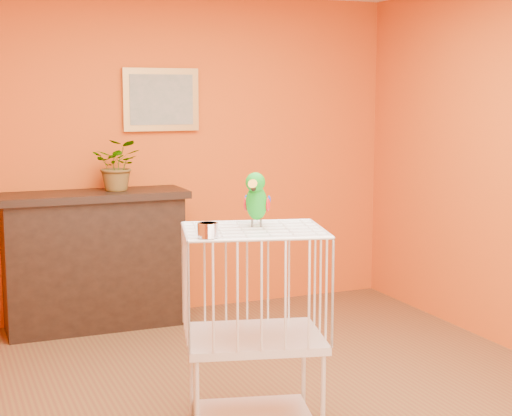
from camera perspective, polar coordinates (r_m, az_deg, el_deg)
name	(u,v)px	position (r m, az deg, el deg)	size (l,w,h in m)	color
ground	(271,409)	(4.64, 1.07, -14.43)	(4.50, 4.50, 0.00)	brown
room_shell	(271,133)	(4.29, 1.13, 5.49)	(4.50, 4.50, 4.50)	#C94E12
console_cabinet	(94,260)	(6.16, -11.70, -3.73)	(1.42, 0.51, 1.06)	black
potted_plant	(117,170)	(6.13, -10.05, 2.71)	(0.36, 0.40, 0.31)	#26722D
framed_picture	(161,100)	(6.38, -6.91, 7.83)	(0.62, 0.04, 0.50)	#C29245
birdcage	(254,328)	(4.18, -0.16, -8.71)	(0.83, 0.71, 1.10)	beige
feed_cup	(208,230)	(3.80, -3.52, -1.61)	(0.10, 0.10, 0.07)	silver
parrot	(256,199)	(4.10, 0.04, 0.67)	(0.20, 0.25, 0.29)	#59544C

